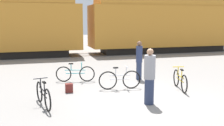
{
  "coord_description": "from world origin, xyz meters",
  "views": [
    {
      "loc": [
        -3.69,
        -8.35,
        2.76
      ],
      "look_at": [
        -0.94,
        1.27,
        1.1
      ],
      "focal_mm": 42.0,
      "sensor_mm": 36.0,
      "label": 1
    }
  ],
  "objects": [
    {
      "name": "backpack",
      "position": [
        -2.6,
        1.47,
        0.17
      ],
      "size": [
        0.28,
        0.2,
        0.34
      ],
      "color": "maroon",
      "rests_on": "ground_plane"
    },
    {
      "name": "rail_far",
      "position": [
        0.0,
        12.9,
        0.01
      ],
      "size": [
        65.61,
        0.07,
        0.01
      ],
      "primitive_type": "cube",
      "color": "#4C4238",
      "rests_on": "ground_plane"
    },
    {
      "name": "freight_train",
      "position": [
        0.0,
        12.18,
        2.78
      ],
      "size": [
        53.61,
        2.92,
        5.29
      ],
      "color": "black",
      "rests_on": "ground_plane"
    },
    {
      "name": "person_in_grey",
      "position": [
        -0.22,
        -0.67,
        0.93
      ],
      "size": [
        0.37,
        0.37,
        1.85
      ],
      "rotation": [
        0.0,
        0.0,
        0.52
      ],
      "color": "#283351",
      "rests_on": "ground_plane"
    },
    {
      "name": "bicycle_silver",
      "position": [
        -0.58,
        1.39,
        0.39
      ],
      "size": [
        1.71,
        0.46,
        0.93
      ],
      "color": "black",
      "rests_on": "ground_plane"
    },
    {
      "name": "rail_near",
      "position": [
        0.0,
        11.46,
        0.01
      ],
      "size": [
        65.61,
        0.07,
        0.01
      ],
      "primitive_type": "cube",
      "color": "#4C4238",
      "rests_on": "ground_plane"
    },
    {
      "name": "ground_plane",
      "position": [
        0.0,
        0.0,
        0.0
      ],
      "size": [
        80.0,
        80.0,
        0.0
      ],
      "primitive_type": "plane",
      "color": "gray"
    },
    {
      "name": "bicycle_black",
      "position": [
        -3.58,
        0.04,
        0.38
      ],
      "size": [
        0.51,
        1.73,
        0.88
      ],
      "color": "black",
      "rests_on": "ground_plane"
    },
    {
      "name": "bicycle_yellow",
      "position": [
        1.72,
        0.69,
        0.38
      ],
      "size": [
        0.53,
        1.74,
        0.88
      ],
      "color": "black",
      "rests_on": "ground_plane"
    },
    {
      "name": "bicycle_teal",
      "position": [
        -2.11,
        3.17,
        0.37
      ],
      "size": [
        1.71,
        0.52,
        0.87
      ],
      "color": "black",
      "rests_on": "ground_plane"
    },
    {
      "name": "person_in_navy",
      "position": [
        0.8,
        2.79,
        0.92
      ],
      "size": [
        0.3,
        0.3,
        1.79
      ],
      "rotation": [
        0.0,
        0.0,
        5.49
      ],
      "color": "#283351",
      "rests_on": "ground_plane"
    }
  ]
}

